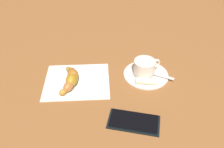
# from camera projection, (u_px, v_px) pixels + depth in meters

# --- Properties ---
(ground_plane) EXTENTS (1.80, 1.80, 0.00)m
(ground_plane) POSITION_uv_depth(u_px,v_px,m) (111.00, 81.00, 0.72)
(ground_plane) COLOR brown
(saucer) EXTENTS (0.14, 0.14, 0.01)m
(saucer) POSITION_uv_depth(u_px,v_px,m) (146.00, 74.00, 0.74)
(saucer) COLOR beige
(saucer) RESTS_ON ground
(espresso_cup) EXTENTS (0.09, 0.07, 0.05)m
(espresso_cup) POSITION_uv_depth(u_px,v_px,m) (145.00, 67.00, 0.72)
(espresso_cup) COLOR beige
(espresso_cup) RESTS_ON saucer
(teaspoon) EXTENTS (0.12, 0.09, 0.01)m
(teaspoon) POSITION_uv_depth(u_px,v_px,m) (146.00, 71.00, 0.73)
(teaspoon) COLOR silver
(teaspoon) RESTS_ON saucer
(sugar_packet) EXTENTS (0.07, 0.04, 0.01)m
(sugar_packet) POSITION_uv_depth(u_px,v_px,m) (146.00, 81.00, 0.70)
(sugar_packet) COLOR beige
(sugar_packet) RESTS_ON saucer
(napkin) EXTENTS (0.22, 0.19, 0.00)m
(napkin) POSITION_uv_depth(u_px,v_px,m) (77.00, 81.00, 0.71)
(napkin) COLOR silver
(napkin) RESTS_ON ground
(croissant) EXTENTS (0.07, 0.13, 0.04)m
(croissant) POSITION_uv_depth(u_px,v_px,m) (71.00, 79.00, 0.69)
(croissant) COLOR #B17728
(croissant) RESTS_ON napkin
(cell_phone) EXTENTS (0.15, 0.11, 0.01)m
(cell_phone) POSITION_uv_depth(u_px,v_px,m) (134.00, 121.00, 0.59)
(cell_phone) COLOR black
(cell_phone) RESTS_ON ground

